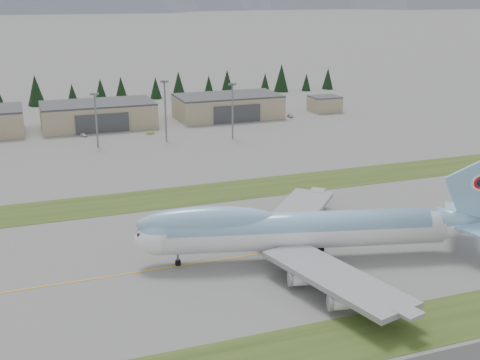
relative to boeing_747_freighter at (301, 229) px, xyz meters
name	(u,v)px	position (x,y,z in m)	size (l,w,h in m)	color
ground	(254,255)	(-8.57, 5.78, -7.08)	(7000.00, 7000.00, 0.00)	slate
grass_strip_near	(336,343)	(-8.57, -32.22, -7.08)	(400.00, 14.00, 0.08)	#344C1B
grass_strip_far	(198,194)	(-8.57, 50.78, -7.08)	(400.00, 18.00, 0.08)	#344C1B
taxiway_line_main	(254,255)	(-8.57, 5.78, -7.08)	(400.00, 0.40, 0.02)	gold
boeing_747_freighter	(301,229)	(0.00, 0.00, 0.00)	(81.69, 68.39, 21.46)	white
hangar_center	(98,114)	(-23.57, 155.67, -1.69)	(48.00, 26.60, 10.80)	tan
hangar_right	(228,106)	(36.43, 155.67, -1.69)	(48.00, 26.60, 10.80)	tan
control_shed	(325,104)	(86.43, 153.78, -3.28)	(14.00, 12.00, 7.60)	tan
floodlight_masts	(80,108)	(-34.43, 116.38, 8.56)	(125.64, 10.04, 23.91)	slate
service_vehicle_a	(84,136)	(-31.95, 138.34, -7.08)	(1.53, 3.78, 1.29)	silver
service_vehicle_b	(150,134)	(-5.32, 133.49, -7.08)	(1.23, 3.49, 1.15)	gold
service_vehicle_c	(290,117)	(64.26, 145.78, -7.08)	(1.92, 4.74, 1.37)	#98999C
conifer_belt	(130,88)	(1.48, 218.61, -0.38)	(269.88, 13.95, 16.37)	black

